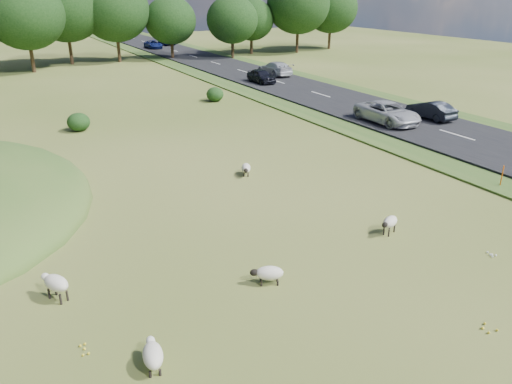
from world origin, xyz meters
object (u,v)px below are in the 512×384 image
car_1 (261,76)px  car_2 (431,110)px  sheep_3 (153,354)px  sheep_4 (268,273)px  car_4 (387,112)px  sheep_2 (390,222)px  marker_post (502,177)px  sheep_1 (246,168)px  car_0 (153,44)px  car_3 (275,68)px  sheep_5 (55,283)px  car_5 (167,41)px

car_1 → car_2: size_ratio=1.01×
sheep_3 → sheep_4: bearing=-54.8°
car_4 → sheep_2: bearing=-132.1°
marker_post → car_1: 31.79m
sheep_1 → car_0: size_ratio=0.26×
marker_post → car_3: car_3 is taller
marker_post → sheep_4: marker_post is taller
sheep_5 → car_3: 45.19m
marker_post → car_4: 12.84m
sheep_4 → car_3: 43.42m
car_4 → sheep_4: bearing=-142.2°
car_0 → car_1: car_1 is taller
sheep_2 → car_3: bearing=-135.2°
sheep_1 → car_1: size_ratio=0.28×
car_0 → car_5: car_5 is taller
sheep_3 → car_3: bearing=-23.1°
car_2 → car_3: size_ratio=0.77×
car_1 → car_2: 20.30m
car_2 → sheep_4: bearing=31.5°
sheep_2 → car_1: 35.03m
marker_post → car_5: bearing=84.3°
marker_post → car_0: size_ratio=0.27×
sheep_2 → car_0: (12.25, 69.23, 0.33)m
car_0 → marker_post: bearing=-92.9°
sheep_1 → sheep_3: size_ratio=0.90×
marker_post → sheep_3: (-20.04, -4.20, -0.14)m
sheep_2 → sheep_3: sheep_2 is taller
sheep_1 → car_2: car_2 is taller
sheep_3 → car_1: size_ratio=0.32×
car_2 → car_5: size_ratio=0.81×
car_0 → car_4: (0.00, -55.65, 0.13)m
sheep_1 → car_2: bearing=129.4°
car_5 → car_0: bearing=47.4°
marker_post → sheep_2: bearing=-172.1°
sheep_3 → sheep_5: 5.03m
sheep_2 → car_5: 75.10m
sheep_1 → car_0: car_0 is taller
car_1 → car_3: 5.16m
car_1 → car_5: (3.80, 40.55, 0.03)m
sheep_3 → car_2: bearing=-48.2°
sheep_2 → sheep_5: (-13.03, 1.71, 0.08)m
car_2 → car_5: 60.49m
sheep_1 → marker_post: bearing=81.3°
sheep_2 → car_4: size_ratio=0.21×
sheep_1 → sheep_4: sheep_4 is taller
car_3 → car_5: (0.00, 37.06, -0.04)m
car_0 → car_2: bearing=-86.1°
sheep_1 → car_4: size_ratio=0.21×
sheep_1 → car_5: (18.04, 64.17, 0.56)m
sheep_4 → car_2: car_2 is taller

